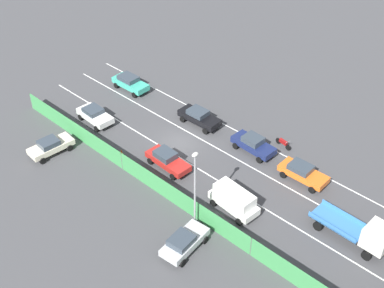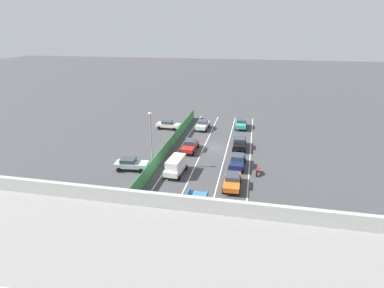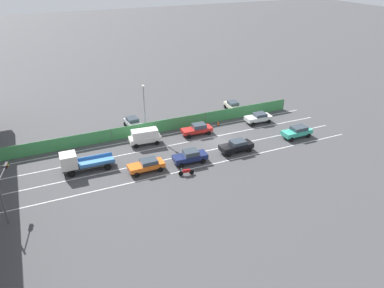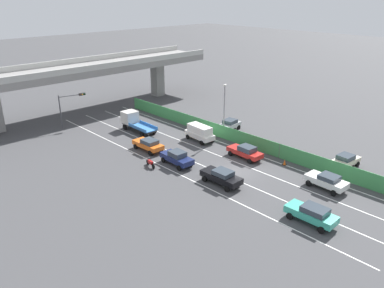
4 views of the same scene
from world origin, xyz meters
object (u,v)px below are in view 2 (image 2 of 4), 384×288
car_taxi_orange (232,181)px  car_taxi_teal (241,123)px  car_sedan_black (240,143)px  traffic_cone (185,138)px  car_sedan_white (203,125)px  parked_sedan_cream (168,124)px  flatbed_truck_blue (189,211)px  car_van_white (176,165)px  parked_wagon_silver (131,164)px  street_lamp (151,135)px  car_sedan_navy (238,161)px  car_sedan_red (190,145)px  motorcycle (258,171)px  traffic_light (255,256)px

car_taxi_orange → car_taxi_teal: size_ratio=0.99×
car_sedan_black → traffic_cone: (8.94, -1.93, -0.57)m
car_sedan_white → parked_sedan_cream: (6.19, 1.08, -0.02)m
traffic_cone → flatbed_truck_blue: bearing=103.7°
car_sedan_black → car_van_white: (7.31, 10.63, 0.33)m
parked_wagon_silver → car_sedan_black: bearing=-141.4°
car_taxi_orange → traffic_cone: bearing=-58.9°
street_lamp → traffic_cone: 12.23m
street_lamp → car_taxi_orange: bearing=162.9°
car_sedan_navy → flatbed_truck_blue: size_ratio=0.70×
parked_wagon_silver → car_sedan_white: bearing=-108.1°
car_sedan_red → motorcycle: (-9.92, 6.07, -0.43)m
car_sedan_white → motorcycle: size_ratio=2.21×
traffic_light → parked_sedan_cream: bearing=-65.9°
car_taxi_orange → parked_sedan_cream: parked_sedan_cream is taller
parked_wagon_silver → flatbed_truck_blue: bearing=134.9°
parked_sedan_cream → car_sedan_navy: bearing=133.8°
car_sedan_navy → car_van_white: 8.31m
motorcycle → car_taxi_teal: bearing=-80.8°
car_sedan_black → car_taxi_teal: (0.31, -10.42, 0.02)m
parked_wagon_silver → traffic_light: 23.74m
car_sedan_black → flatbed_truck_blue: flatbed_truck_blue is taller
flatbed_truck_blue → parked_wagon_silver: 13.94m
car_taxi_teal → flatbed_truck_blue: 31.06m
parked_sedan_cream → traffic_cone: bearing=130.4°
traffic_light → street_lamp: size_ratio=0.67×
car_sedan_red → car_sedan_white: bearing=-90.0°
car_taxi_orange → street_lamp: size_ratio=0.60×
parked_wagon_silver → car_taxi_orange: bearing=171.0°
car_sedan_black → parked_sedan_cream: bearing=-28.0°
motorcycle → car_sedan_red: bearing=-31.5°
flatbed_truck_blue → parked_sedan_cream: (9.87, -27.58, -0.48)m
car_taxi_teal → traffic_cone: 12.12m
car_taxi_orange → car_van_white: (7.21, -2.07, 0.36)m
car_sedan_red → car_taxi_teal: size_ratio=1.03×
car_sedan_red → car_van_white: size_ratio=1.03×
car_sedan_red → flatbed_truck_blue: (-3.69, 17.93, 0.45)m
motorcycle → parked_sedan_cream: (16.11, -15.72, 0.40)m
traffic_light → car_sedan_black: bearing=-85.1°
car_sedan_black → flatbed_truck_blue: bearing=80.4°
car_taxi_teal → parked_wagon_silver: car_taxi_teal is taller
car_sedan_white → flatbed_truck_blue: (-3.68, 28.66, 0.45)m
car_taxi_orange → traffic_light: traffic_light is taller
car_sedan_navy → motorcycle: 3.16m
flatbed_truck_blue → traffic_cone: size_ratio=9.03×
car_taxi_teal → traffic_cone: car_taxi_teal is taller
car_sedan_white → parked_sedan_cream: car_sedan_white is taller
car_sedan_navy → traffic_cone: size_ratio=6.31×
motorcycle → car_taxi_orange: bearing=54.8°
car_sedan_black → car_sedan_white: (7.15, -8.18, -0.02)m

